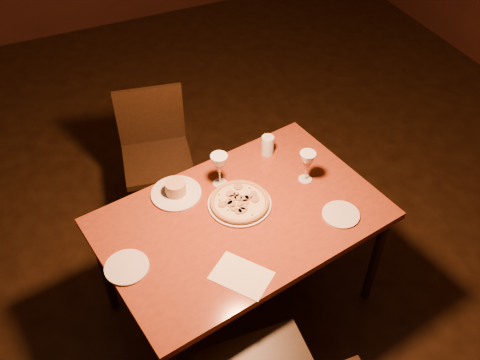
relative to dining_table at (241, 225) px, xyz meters
name	(u,v)px	position (x,y,z in m)	size (l,w,h in m)	color
floor	(236,313)	(-0.06, -0.06, -0.64)	(7.00, 7.00, 0.00)	black
dining_table	(241,225)	(0.00, 0.00, 0.00)	(1.42, 1.04, 0.70)	maroon
chair_far	(156,150)	(-0.15, 0.89, -0.17)	(0.46, 0.46, 0.82)	black
pizza_plate	(240,202)	(0.02, 0.07, 0.08)	(0.30, 0.30, 0.03)	silver
ramekin_saucer	(176,190)	(-0.23, 0.26, 0.09)	(0.24, 0.24, 0.08)	silver
wine_glass_far	(220,170)	(0.00, 0.24, 0.15)	(0.08, 0.08, 0.18)	#AF5D48
wine_glass_right	(307,167)	(0.39, 0.09, 0.15)	(0.08, 0.08, 0.17)	#AF5D48
water_tumbler	(268,145)	(0.31, 0.35, 0.12)	(0.06, 0.06, 0.11)	silver
side_plate_left	(127,267)	(-0.57, -0.07, 0.07)	(0.19, 0.19, 0.01)	silver
side_plate_near	(341,215)	(0.43, -0.19, 0.07)	(0.18, 0.18, 0.01)	silver
menu_card	(241,276)	(-0.14, -0.31, 0.06)	(0.16, 0.24, 0.00)	white
pendant_light	(242,27)	(0.00, 0.00, 1.02)	(0.12, 0.12, 0.12)	#F48144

